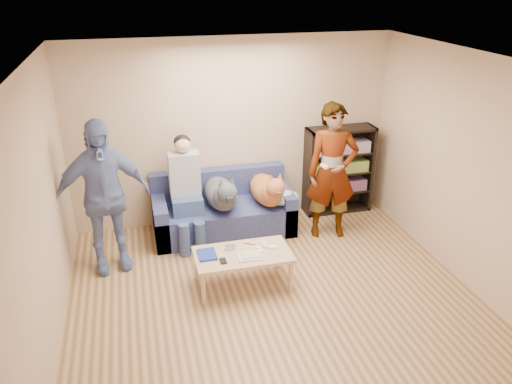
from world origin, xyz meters
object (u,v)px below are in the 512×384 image
object	(u,v)px
person_standing_left	(103,197)
bookshelf	(338,168)
sofa	(223,212)
dog_gray	(222,194)
person_standing_right	(332,172)
dog_tan	(268,190)
person_seated	(186,187)
coffee_table	(243,257)
camera_silver	(230,247)
notebook_blue	(207,255)

from	to	relation	value
person_standing_left	bookshelf	distance (m)	3.42
sofa	dog_gray	xyz separation A→B (m)	(-0.03, -0.16, 0.36)
dog_gray	person_standing_right	bearing A→B (deg)	-11.52
person_standing_right	person_standing_left	xyz separation A→B (m)	(-2.92, -0.12, 0.02)
dog_tan	bookshelf	bearing A→B (deg)	19.25
person_seated	dog_tan	xyz separation A→B (m)	(1.10, -0.06, -0.14)
dog_tan	bookshelf	distance (m)	1.27
sofa	coffee_table	xyz separation A→B (m)	(-0.03, -1.36, 0.09)
sofa	dog_gray	size ratio (longest dim) A/B	1.52
camera_silver	dog_tan	distance (m)	1.30
notebook_blue	sofa	bearing A→B (deg)	72.03
sofa	bookshelf	distance (m)	1.86
dog_gray	person_standing_left	bearing A→B (deg)	-164.49
notebook_blue	coffee_table	xyz separation A→B (m)	(0.40, -0.05, -0.06)
dog_gray	coffee_table	bearing A→B (deg)	-89.56
notebook_blue	camera_silver	size ratio (longest dim) A/B	2.36
person_seated	sofa	bearing A→B (deg)	14.24
person_standing_right	camera_silver	size ratio (longest dim) A/B	16.81
notebook_blue	person_seated	size ratio (longest dim) A/B	0.18
sofa	bookshelf	world-z (taller)	bookshelf
person_standing_right	sofa	world-z (taller)	person_standing_right
sofa	bookshelf	xyz separation A→B (m)	(1.80, 0.23, 0.40)
camera_silver	coffee_table	distance (m)	0.18
person_standing_left	dog_tan	distance (m)	2.17
person_standing_right	person_seated	size ratio (longest dim) A/B	1.26
camera_silver	coffee_table	xyz separation A→B (m)	(0.12, -0.12, -0.07)
dog_tan	camera_silver	bearing A→B (deg)	-125.12
sofa	coffee_table	world-z (taller)	sofa
person_seated	dog_tan	world-z (taller)	person_seated
dog_tan	notebook_blue	bearing A→B (deg)	-132.25
dog_gray	dog_tan	xyz separation A→B (m)	(0.63, -0.02, -0.01)
camera_silver	bookshelf	size ratio (longest dim) A/B	0.08
camera_silver	dog_tan	size ratio (longest dim) A/B	0.09
person_standing_right	person_standing_left	bearing A→B (deg)	-167.49
person_seated	dog_gray	bearing A→B (deg)	-4.50
dog_gray	coffee_table	distance (m)	1.23
camera_silver	person_seated	xyz separation A→B (m)	(-0.35, 1.12, 0.33)
sofa	dog_tan	size ratio (longest dim) A/B	1.63
dog_tan	bookshelf	xyz separation A→B (m)	(1.20, 0.42, 0.05)
notebook_blue	sofa	world-z (taller)	sofa
person_standing_left	notebook_blue	size ratio (longest dim) A/B	7.25
sofa	person_standing_right	bearing A→B (deg)	-18.01
bookshelf	notebook_blue	bearing A→B (deg)	-145.21
notebook_blue	dog_tan	world-z (taller)	dog_tan
coffee_table	sofa	bearing A→B (deg)	88.92
notebook_blue	camera_silver	distance (m)	0.29
dog_tan	sofa	bearing A→B (deg)	162.68
person_standing_left	coffee_table	world-z (taller)	person_standing_left
person_standing_left	person_standing_right	bearing A→B (deg)	-7.68
notebook_blue	dog_gray	bearing A→B (deg)	71.22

